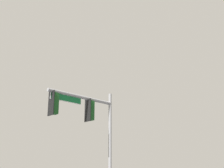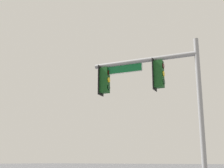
{
  "view_description": "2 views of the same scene",
  "coord_description": "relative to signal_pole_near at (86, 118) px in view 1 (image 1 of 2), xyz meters",
  "views": [
    {
      "loc": [
        3.48,
        8.23,
        1.41
      ],
      "look_at": [
        -5.35,
        -5.88,
        6.62
      ],
      "focal_mm": 50.0,
      "sensor_mm": 36.0,
      "label": 1
    },
    {
      "loc": [
        -10.13,
        3.83,
        1.85
      ],
      "look_at": [
        -2.32,
        -7.09,
        5.18
      ],
      "focal_mm": 50.0,
      "sensor_mm": 36.0,
      "label": 2
    }
  ],
  "objects": [
    {
      "name": "signal_pole_near",
      "position": [
        0.0,
        0.0,
        0.0
      ],
      "size": [
        4.41,
        1.18,
        6.51
      ],
      "color": "gray",
      "rests_on": "ground_plane"
    }
  ]
}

